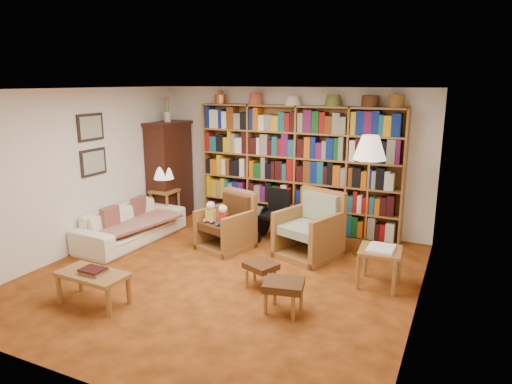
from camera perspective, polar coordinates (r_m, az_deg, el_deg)
The scene contains 23 objects.
floor at distance 6.36m, azimuth -4.19°, elevation -10.43°, with size 5.00×5.00×0.00m, color #A34F19.
ceiling at distance 5.81m, azimuth -4.63°, elevation 12.69°, with size 5.00×5.00×0.00m, color white.
wall_back at distance 8.19m, azimuth 4.24°, elevation 4.19°, with size 5.00×5.00×0.00m, color white.
wall_front at distance 4.07m, azimuth -22.07°, elevation -6.68°, with size 5.00×5.00×0.00m, color white.
wall_left at distance 7.49m, azimuth -21.31°, elevation 2.40°, with size 5.00×5.00×0.00m, color white.
wall_right at distance 5.24m, azimuth 20.18°, elevation -2.07°, with size 5.00×5.00×0.00m, color white.
bookshelf at distance 7.98m, azimuth 5.13°, elevation 3.34°, with size 3.60×0.30×2.42m.
curio_cabinet at distance 8.87m, azimuth -10.73°, elevation 2.78°, with size 0.50×0.95×2.40m.
framed_pictures at distance 7.63m, azimuth -19.82°, elevation 5.57°, with size 0.03×0.52×0.97m.
sofa at distance 7.84m, azimuth -15.27°, elevation -3.95°, with size 0.77×1.96×0.57m, color white.
sofa_throw at distance 7.80m, azimuth -14.99°, elevation -3.91°, with size 0.79×1.47×0.04m, color beige.
cushion_left at distance 8.13m, azimuth -14.46°, elevation -2.06°, with size 0.11×0.34×0.34m, color maroon.
cushion_right at distance 7.63m, azimuth -17.78°, elevation -3.33°, with size 0.11×0.34×0.34m, color maroon.
side_table_lamp at distance 8.65m, azimuth -11.33°, elevation -0.78°, with size 0.44×0.44×0.64m.
table_lamp at distance 8.54m, azimuth -11.48°, elevation 2.45°, with size 0.36×0.36×0.50m.
armchair_leather at distance 7.30m, azimuth -3.50°, elevation -4.09°, with size 0.92×0.93×0.90m.
armchair_sage at distance 7.02m, azimuth 6.83°, elevation -4.83°, with size 1.05×1.05×0.99m.
wheelchair at distance 7.70m, azimuth 2.53°, elevation -3.05°, with size 0.48×0.67×0.84m.
floor_lamp at distance 6.89m, azimuth 14.02°, elevation 4.80°, with size 0.49×0.49×1.83m.
side_table_papers at distance 6.12m, azimuth 15.24°, elevation -7.57°, with size 0.56×0.56×0.54m.
footstool_a at distance 5.94m, azimuth 0.62°, elevation -9.41°, with size 0.48×0.45×0.33m.
footstool_b at distance 5.32m, azimuth 3.49°, elevation -11.78°, with size 0.52×0.47×0.38m.
coffee_table at distance 5.83m, azimuth -19.75°, elevation -9.96°, with size 0.88×0.47×0.45m.
Camera 1 is at (2.87, -5.05, 2.60)m, focal length 32.00 mm.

